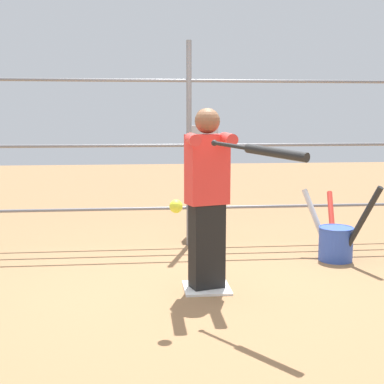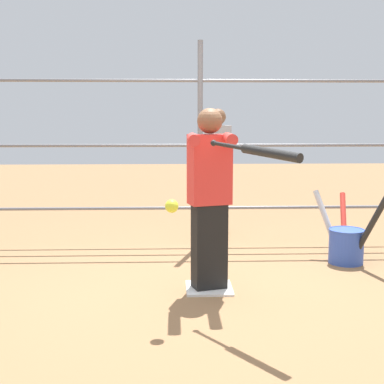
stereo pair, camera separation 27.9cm
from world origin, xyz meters
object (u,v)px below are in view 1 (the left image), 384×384
Objects in this scene: batter at (207,194)px; bat_bucket at (336,240)px; bystander_behind_fence at (204,169)px; softball_in_flight at (176,206)px; baseball_bat_swinging at (267,151)px.

batter reaches higher than bat_bucket.
softball_in_flight is at bearing 79.09° from bystander_behind_fence.
batter is 2.24m from bystander_behind_fence.
bystander_behind_fence is at bearing -89.02° from baseball_bat_swinging.
baseball_bat_swinging is at bearing 90.98° from bystander_behind_fence.
baseball_bat_swinging is 0.74m from softball_in_flight.
softball_in_flight is at bearing 41.04° from bat_bucket.
batter reaches higher than softball_in_flight.
batter is 0.99m from baseball_bat_swinging.
bystander_behind_fence reaches higher than softball_in_flight.
batter reaches higher than baseball_bat_swinging.
baseball_bat_swinging is 0.76× the size of bat_bucket.
batter is 1.54× the size of bat_bucket.
softball_in_flight is 3.01m from bystander_behind_fence.
baseball_bat_swinging is 8.04× the size of softball_in_flight.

